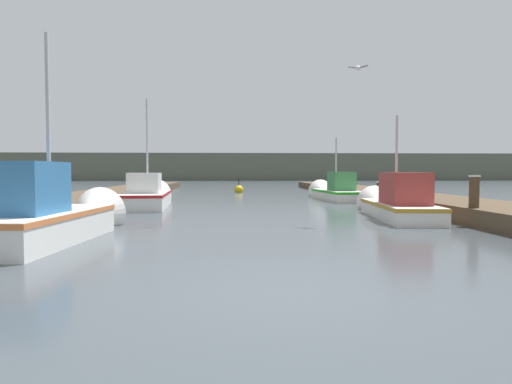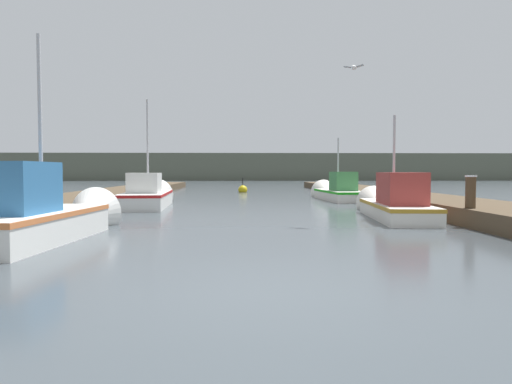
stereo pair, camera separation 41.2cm
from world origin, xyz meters
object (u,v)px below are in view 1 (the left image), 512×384
object	(u,v)px
fishing_boat_3	(334,192)
mooring_piling_1	(474,200)
fishing_boat_1	(394,203)
seagull_lead	(358,68)
fishing_boat_2	(149,196)
fishing_boat_0	(56,216)
channel_buoy	(239,190)
mooring_piling_0	(379,193)

from	to	relation	value
fishing_boat_3	mooring_piling_1	bearing A→B (deg)	-88.21
fishing_boat_1	seagull_lead	size ratio (longest dim) A/B	10.78
fishing_boat_2	fishing_boat_0	bearing A→B (deg)	-95.63
channel_buoy	fishing_boat_2	bearing A→B (deg)	-108.04
fishing_boat_0	mooring_piling_0	size ratio (longest dim) A/B	5.34
fishing_boat_2	mooring_piling_1	world-z (taller)	fishing_boat_2
mooring_piling_0	seagull_lead	size ratio (longest dim) A/B	1.84
fishing_boat_0	mooring_piling_1	world-z (taller)	fishing_boat_0
fishing_boat_2	fishing_boat_3	size ratio (longest dim) A/B	1.06
fishing_boat_3	seagull_lead	distance (m)	11.28
fishing_boat_2	seagull_lead	distance (m)	10.25
fishing_boat_0	seagull_lead	distance (m)	8.60
fishing_boat_3	mooring_piling_0	world-z (taller)	fishing_boat_3
fishing_boat_0	channel_buoy	xyz separation A→B (m)	(4.22, 21.25, -0.32)
seagull_lead	mooring_piling_1	bearing A→B (deg)	10.04
fishing_boat_3	mooring_piling_1	xyz separation A→B (m)	(1.15, -11.36, 0.28)
fishing_boat_2	mooring_piling_0	size ratio (longest dim) A/B	6.08
mooring_piling_0	mooring_piling_1	xyz separation A→B (m)	(0.07, -7.49, 0.17)
fishing_boat_3	channel_buoy	world-z (taller)	fishing_boat_3
fishing_boat_0	seagull_lead	bearing A→B (deg)	25.00
fishing_boat_0	mooring_piling_0	world-z (taller)	fishing_boat_0
mooring_piling_0	fishing_boat_2	bearing A→B (deg)	-179.52
mooring_piling_1	channel_buoy	xyz separation A→B (m)	(-5.87, 19.47, -0.50)
mooring_piling_1	mooring_piling_0	bearing A→B (deg)	90.54
channel_buoy	seagull_lead	size ratio (longest dim) A/B	2.07
fishing_boat_0	seagull_lead	world-z (taller)	seagull_lead
mooring_piling_0	seagull_lead	bearing A→B (deg)	-113.03
fishing_boat_3	mooring_piling_0	size ratio (longest dim) A/B	5.73
fishing_boat_0	mooring_piling_0	bearing A→B (deg)	47.33
fishing_boat_2	seagull_lead	size ratio (longest dim) A/B	11.17
mooring_piling_0	seagull_lead	xyz separation A→B (m)	(-2.79, -6.57, 3.79)
channel_buoy	seagull_lead	bearing A→B (deg)	-80.81
seagull_lead	fishing_boat_0	bearing A→B (deg)	-131.79
fishing_boat_2	mooring_piling_1	size ratio (longest dim) A/B	4.52
fishing_boat_0	fishing_boat_1	distance (m)	9.82
fishing_boat_1	mooring_piling_1	size ratio (longest dim) A/B	4.36
fishing_boat_1	mooring_piling_0	size ratio (longest dim) A/B	5.87
fishing_boat_2	mooring_piling_1	bearing A→B (deg)	-40.90
seagull_lead	fishing_boat_1	bearing A→B (deg)	72.15
fishing_boat_1	mooring_piling_1	xyz separation A→B (m)	(1.24, -2.50, 0.24)
fishing_boat_3	mooring_piling_1	distance (m)	11.43
fishing_boat_0	mooring_piling_1	distance (m)	10.25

